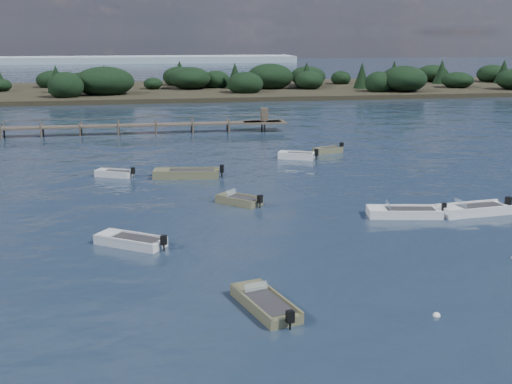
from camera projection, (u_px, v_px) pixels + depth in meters
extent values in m
plane|color=#152131|center=(219.00, 118.00, 88.06)|extent=(400.00, 400.00, 0.00)
cube|color=silver|center=(296.00, 158.00, 59.94)|extent=(3.53, 2.54, 0.77)
cube|color=silver|center=(283.00, 152.00, 60.13)|extent=(1.20, 1.40, 0.15)
cube|color=#272629|center=(299.00, 154.00, 59.79)|extent=(2.46, 1.87, 0.13)
cube|color=silver|center=(295.00, 154.00, 59.28)|extent=(3.04, 1.47, 0.15)
cube|color=silver|center=(298.00, 152.00, 60.39)|extent=(3.04, 1.47, 0.15)
cube|color=black|center=(316.00, 152.00, 59.36)|extent=(0.43, 0.46, 0.60)
cylinder|color=black|center=(316.00, 158.00, 59.49)|extent=(0.14, 0.14, 0.60)
cube|color=#73714C|center=(186.00, 176.00, 52.28)|extent=(5.52, 2.65, 0.79)
cube|color=#73714C|center=(162.00, 170.00, 52.14)|extent=(1.52, 1.81, 0.16)
cube|color=#272629|center=(192.00, 171.00, 52.20)|extent=(3.79, 2.01, 0.14)
cube|color=#73714C|center=(185.00, 173.00, 51.36)|extent=(5.25, 0.99, 0.16)
cube|color=#73714C|center=(187.00, 168.00, 52.98)|extent=(5.25, 0.99, 0.16)
cube|color=black|center=(222.00, 169.00, 52.18)|extent=(0.38, 0.43, 0.62)
cylinder|color=black|center=(222.00, 175.00, 52.31)|extent=(0.13, 0.13, 0.62)
cube|color=silver|center=(131.00, 243.00, 35.62)|extent=(4.10, 3.49, 0.66)
cube|color=silver|center=(108.00, 233.00, 36.14)|extent=(1.55, 1.65, 0.13)
cube|color=#272629|center=(135.00, 239.00, 35.42)|extent=(2.89, 2.52, 0.11)
cube|color=silver|center=(123.00, 240.00, 34.91)|extent=(3.30, 2.35, 0.13)
cube|color=silver|center=(138.00, 233.00, 36.14)|extent=(3.30, 2.35, 0.13)
cube|color=black|center=(164.00, 240.00, 34.62)|extent=(0.40, 0.41, 0.52)
cylinder|color=black|center=(164.00, 248.00, 34.72)|extent=(0.13, 0.13, 0.52)
cube|color=#73714C|center=(328.00, 152.00, 62.88)|extent=(3.12, 2.07, 0.68)
cube|color=#73714C|center=(319.00, 149.00, 62.26)|extent=(1.01, 1.22, 0.14)
cube|color=#272629|center=(330.00, 148.00, 62.92)|extent=(2.17, 1.54, 0.12)
cube|color=#73714C|center=(331.00, 149.00, 62.35)|extent=(2.77, 1.08, 0.14)
cube|color=#73714C|center=(325.00, 147.00, 63.23)|extent=(2.77, 1.08, 0.14)
cube|color=black|center=(342.00, 145.00, 63.56)|extent=(0.37, 0.40, 0.53)
cylinder|color=black|center=(341.00, 150.00, 63.68)|extent=(0.12, 0.12, 0.53)
cube|color=#73714C|center=(265.00, 306.00, 27.46)|extent=(2.54, 4.35, 0.62)
cube|color=#73714C|center=(250.00, 286.00, 28.73)|extent=(1.57, 1.31, 0.12)
cube|color=#272629|center=(269.00, 303.00, 27.10)|extent=(1.90, 3.00, 0.11)
cube|color=#73714C|center=(250.00, 301.00, 27.08)|extent=(1.19, 3.97, 0.12)
cube|color=#73714C|center=(280.00, 296.00, 27.66)|extent=(1.19, 3.97, 0.12)
cube|color=black|center=(290.00, 317.00, 25.38)|extent=(0.36, 0.32, 0.49)
cylinder|color=black|center=(290.00, 327.00, 25.48)|extent=(0.11, 0.11, 0.49)
cube|color=silver|center=(256.00, 287.00, 28.11)|extent=(1.09, 0.42, 0.37)
cube|color=silver|center=(404.00, 215.00, 41.23)|extent=(4.89, 2.59, 0.68)
cube|color=silver|center=(377.00, 209.00, 41.15)|extent=(1.39, 1.75, 0.14)
cube|color=#272629|center=(410.00, 210.00, 41.15)|extent=(3.37, 1.97, 0.12)
cube|color=silver|center=(407.00, 212.00, 40.34)|extent=(4.59, 0.99, 0.14)
cube|color=silver|center=(402.00, 205.00, 41.92)|extent=(4.59, 0.99, 0.14)
cube|color=black|center=(444.00, 207.00, 41.07)|extent=(0.33, 0.37, 0.53)
cylinder|color=black|center=(443.00, 214.00, 41.18)|extent=(0.11, 0.11, 0.53)
cube|color=silver|center=(388.00, 205.00, 41.09)|extent=(0.39, 1.26, 0.41)
cube|color=silver|center=(114.00, 175.00, 52.61)|extent=(3.21, 2.36, 0.65)
cube|color=silver|center=(102.00, 170.00, 52.80)|extent=(1.11, 1.29, 0.13)
cube|color=#272629|center=(117.00, 172.00, 52.48)|extent=(2.24, 1.73, 0.11)
cube|color=silver|center=(111.00, 172.00, 52.01)|extent=(2.74, 1.36, 0.13)
cube|color=silver|center=(117.00, 169.00, 53.04)|extent=(2.74, 1.36, 0.13)
cube|color=black|center=(133.00, 170.00, 52.07)|extent=(0.37, 0.40, 0.51)
cylinder|color=black|center=(133.00, 176.00, 52.18)|extent=(0.12, 0.12, 0.51)
cube|color=silver|center=(474.00, 212.00, 41.80)|extent=(4.84, 2.24, 0.73)
cube|color=silver|center=(450.00, 208.00, 41.22)|extent=(1.28, 1.70, 0.15)
cube|color=#272629|center=(479.00, 207.00, 41.82)|extent=(3.32, 1.74, 0.12)
cube|color=silver|center=(482.00, 209.00, 40.93)|extent=(4.68, 0.60, 0.15)
cube|color=silver|center=(467.00, 203.00, 42.46)|extent=(4.68, 0.60, 0.15)
cube|color=black|center=(508.00, 201.00, 42.36)|extent=(0.33, 0.38, 0.57)
cylinder|color=black|center=(507.00, 208.00, 42.48)|extent=(0.11, 0.11, 0.57)
cube|color=silver|center=(461.00, 203.00, 41.36)|extent=(0.29, 1.28, 0.44)
cube|color=#73714C|center=(239.00, 202.00, 44.20)|extent=(3.19, 3.19, 0.67)
cube|color=#73714C|center=(226.00, 195.00, 44.76)|extent=(1.43, 1.43, 0.13)
cube|color=#272629|center=(242.00, 199.00, 43.98)|extent=(2.29, 2.29, 0.12)
cube|color=#73714C|center=(233.00, 199.00, 43.58)|extent=(2.26, 2.27, 0.13)
cube|color=#73714C|center=(245.00, 195.00, 44.62)|extent=(2.26, 2.27, 0.13)
cube|color=black|center=(260.00, 199.00, 43.10)|extent=(0.42, 0.42, 0.53)
cylinder|color=black|center=(260.00, 206.00, 43.21)|extent=(0.14, 0.14, 0.53)
cube|color=silver|center=(231.00, 192.00, 44.42)|extent=(0.83, 0.83, 0.40)
sphere|color=silver|center=(436.00, 316.00, 26.75)|extent=(0.32, 0.32, 0.32)
sphere|color=silver|center=(138.00, 241.00, 36.42)|extent=(0.32, 0.32, 0.32)
cube|color=brown|center=(2.00, 129.00, 71.91)|extent=(64.00, 1.80, 0.18)
cube|color=brown|center=(264.00, 122.00, 77.04)|extent=(5.00, 3.20, 0.18)
cube|color=brown|center=(264.00, 115.00, 76.82)|extent=(0.80, 0.80, 1.60)
cube|color=brown|center=(0.00, 121.00, 70.85)|extent=(64.00, 0.06, 0.06)
cylinder|color=brown|center=(1.00, 135.00, 71.24)|extent=(0.20, 0.20, 2.20)
cylinder|color=brown|center=(4.00, 133.00, 72.87)|extent=(0.20, 0.20, 2.20)
cylinder|color=brown|center=(41.00, 134.00, 71.97)|extent=(0.20, 0.20, 2.20)
cylinder|color=brown|center=(43.00, 132.00, 73.60)|extent=(0.20, 0.20, 2.20)
cylinder|color=brown|center=(80.00, 133.00, 72.70)|extent=(0.20, 0.20, 2.20)
cylinder|color=brown|center=(81.00, 131.00, 74.33)|extent=(0.20, 0.20, 2.20)
cylinder|color=brown|center=(118.00, 132.00, 73.43)|extent=(0.20, 0.20, 2.20)
cylinder|color=brown|center=(119.00, 130.00, 75.06)|extent=(0.20, 0.20, 2.20)
cylinder|color=brown|center=(156.00, 131.00, 74.16)|extent=(0.20, 0.20, 2.20)
cylinder|color=brown|center=(156.00, 129.00, 75.79)|extent=(0.20, 0.20, 2.20)
cylinder|color=brown|center=(193.00, 130.00, 74.89)|extent=(0.20, 0.20, 2.20)
cylinder|color=brown|center=(192.00, 128.00, 76.52)|extent=(0.20, 0.20, 2.20)
cylinder|color=brown|center=(229.00, 129.00, 75.62)|extent=(0.20, 0.20, 2.20)
cylinder|color=brown|center=(227.00, 127.00, 77.25)|extent=(0.20, 0.20, 2.20)
cylinder|color=brown|center=(265.00, 128.00, 76.35)|extent=(0.20, 0.20, 2.20)
cylinder|color=brown|center=(262.00, 126.00, 77.98)|extent=(0.20, 0.20, 2.20)
cube|color=black|center=(317.00, 90.00, 130.53)|extent=(190.00, 40.00, 1.60)
ellipsoid|color=black|center=(318.00, 76.00, 129.85)|extent=(180.50, 36.00, 4.40)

